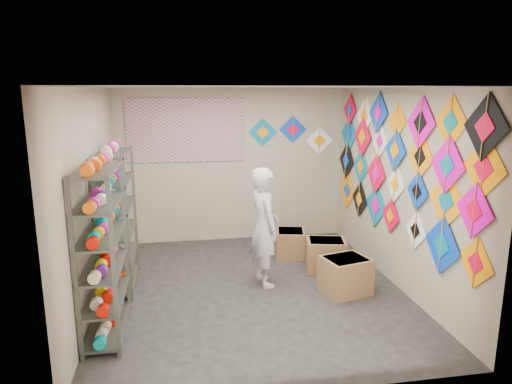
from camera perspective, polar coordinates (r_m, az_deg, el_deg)
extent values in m
plane|color=black|center=(6.39, -0.44, -12.07)|extent=(4.50, 4.50, 0.00)
plane|color=tan|center=(8.15, -3.01, 3.25)|extent=(4.00, 0.00, 4.00)
plane|color=tan|center=(3.84, 4.99, -7.49)|extent=(4.00, 0.00, 4.00)
plane|color=tan|center=(5.98, -19.74, -0.88)|extent=(0.00, 4.50, 4.50)
plane|color=tan|center=(6.57, 17.02, 0.47)|extent=(0.00, 4.50, 4.50)
plane|color=slate|center=(5.81, -0.49, 12.92)|extent=(4.50, 4.50, 0.00)
cube|color=#4C5147|center=(5.25, -18.59, -7.19)|extent=(0.40, 1.10, 1.90)
cube|color=#4C5147|center=(6.47, -16.90, -3.35)|extent=(0.40, 1.10, 1.90)
cylinder|color=#E72AA0|center=(4.77, -19.53, -8.03)|extent=(0.12, 0.10, 0.12)
cylinder|color=#FF5E0F|center=(4.95, -19.17, -7.26)|extent=(0.12, 0.10, 0.12)
cylinder|color=yellow|center=(5.13, -18.83, -6.54)|extent=(0.12, 0.10, 0.12)
cylinder|color=white|center=(5.31, -18.51, -5.87)|extent=(0.12, 0.10, 0.12)
cylinder|color=red|center=(5.49, -18.22, -5.25)|extent=(0.12, 0.10, 0.12)
cylinder|color=#601F89|center=(5.67, -17.94, -4.66)|extent=(0.12, 0.10, 0.12)
cylinder|color=beige|center=(5.99, -17.50, -3.72)|extent=(0.12, 0.10, 0.12)
cylinder|color=#06A59F|center=(6.17, -17.27, -3.22)|extent=(0.12, 0.10, 0.12)
cylinder|color=#E72AA0|center=(6.36, -17.05, -2.76)|extent=(0.12, 0.10, 0.12)
cylinder|color=#FF5E0F|center=(6.54, -16.85, -2.32)|extent=(0.12, 0.10, 0.12)
cylinder|color=yellow|center=(6.73, -16.66, -1.91)|extent=(0.12, 0.10, 0.12)
cylinder|color=white|center=(6.91, -16.47, -1.52)|extent=(0.12, 0.10, 0.12)
cube|color=orange|center=(5.15, 25.80, -8.00)|extent=(0.01, 0.56, 0.56)
cube|color=#0941BF|center=(5.60, 22.22, -6.19)|extent=(0.01, 0.70, 0.70)
cube|color=white|center=(6.12, 19.34, -4.55)|extent=(0.02, 0.51, 0.51)
cube|color=#F30035|center=(6.68, 16.46, -2.88)|extent=(0.01, 0.51, 0.51)
cube|color=#046E93|center=(7.15, 14.73, -1.60)|extent=(0.03, 0.70, 0.70)
cube|color=black|center=(7.67, 12.80, -0.89)|extent=(0.01, 0.59, 0.59)
cube|color=#FF9000|center=(8.22, 11.34, 0.22)|extent=(0.02, 0.68, 0.68)
cube|color=#F100B1|center=(5.06, 25.63, -2.13)|extent=(0.02, 0.60, 0.60)
cube|color=orange|center=(5.49, 22.70, -1.01)|extent=(0.04, 0.68, 0.68)
cube|color=#0941BF|center=(5.99, 19.50, 0.07)|extent=(0.02, 0.50, 0.50)
cube|color=white|center=(6.53, 17.05, 0.96)|extent=(0.03, 0.52, 0.52)
cube|color=#F30035|center=(7.05, 14.77, 2.23)|extent=(0.02, 0.62, 0.62)
cube|color=#046E93|center=(7.63, 12.95, 3.08)|extent=(0.01, 0.61, 0.61)
cube|color=black|center=(8.18, 11.22, 3.89)|extent=(0.02, 0.66, 0.66)
cube|color=#FF9000|center=(4.95, 26.62, 2.71)|extent=(0.01, 0.66, 0.66)
cube|color=#F100B1|center=(5.43, 22.80, 3.14)|extent=(0.02, 0.66, 0.66)
cube|color=orange|center=(5.95, 19.85, 4.17)|extent=(0.03, 0.60, 0.60)
cube|color=#0941BF|center=(6.49, 17.01, 5.00)|extent=(0.03, 0.59, 0.59)
cube|color=white|center=(6.96, 15.23, 6.15)|extent=(0.02, 0.51, 0.51)
cube|color=#F30035|center=(7.51, 13.16, 6.74)|extent=(0.02, 0.65, 0.65)
cube|color=#046E93|center=(8.11, 11.52, 7.15)|extent=(0.03, 0.69, 0.69)
cube|color=black|center=(4.91, 26.75, 7.28)|extent=(0.03, 0.67, 0.67)
cube|color=#FF9000|center=(5.42, 23.19, 8.03)|extent=(0.02, 0.61, 0.61)
cube|color=#F100B1|center=(5.92, 19.89, 8.15)|extent=(0.03, 0.66, 0.66)
cube|color=orange|center=(6.49, 17.24, 8.44)|extent=(0.03, 0.50, 0.50)
cube|color=#0941BF|center=(7.00, 15.01, 9.56)|extent=(0.04, 0.62, 0.62)
cube|color=white|center=(7.50, 13.41, 9.20)|extent=(0.03, 0.63, 0.63)
cube|color=#F30035|center=(8.04, 11.65, 10.02)|extent=(0.01, 0.55, 0.55)
cube|color=#046E93|center=(8.14, 0.83, 7.45)|extent=(0.52, 0.02, 0.52)
cube|color=#0941BF|center=(8.26, 4.62, 7.79)|extent=(0.50, 0.02, 0.50)
cube|color=white|center=(8.41, 7.92, 6.37)|extent=(0.51, 0.02, 0.51)
cube|color=#6A51B1|center=(7.99, -8.80, 7.64)|extent=(2.00, 0.01, 1.10)
imported|color=beige|center=(6.29, 1.03, -4.39)|extent=(0.75, 0.62, 1.66)
cube|color=brown|center=(6.32, 11.09, -10.19)|extent=(0.69, 0.62, 0.49)
cube|color=brown|center=(7.04, 8.71, -7.77)|extent=(0.66, 0.58, 0.47)
cube|color=brown|center=(7.53, 4.32, -6.42)|extent=(0.55, 0.59, 0.44)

